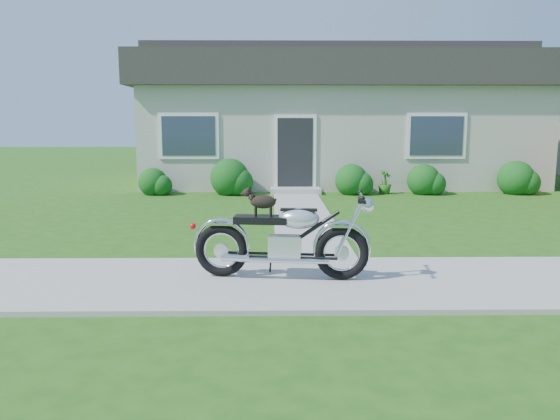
{
  "coord_description": "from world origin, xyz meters",
  "views": [
    {
      "loc": [
        -2.12,
        -6.53,
        1.95
      ],
      "look_at": [
        -2.03,
        1.0,
        0.75
      ],
      "focal_mm": 35.0,
      "sensor_mm": 36.0,
      "label": 1
    }
  ],
  "objects_px": {
    "potted_plant_right": "(385,182)",
    "motorcycle_with_dog": "(285,239)",
    "potted_plant_left": "(223,179)",
    "house": "(336,117)"
  },
  "relations": [
    {
      "from": "potted_plant_left",
      "to": "potted_plant_right",
      "type": "relative_size",
      "value": 1.26
    },
    {
      "from": "house",
      "to": "motorcycle_with_dog",
      "type": "relative_size",
      "value": 5.67
    },
    {
      "from": "potted_plant_left",
      "to": "potted_plant_right",
      "type": "xyz_separation_m",
      "value": [
        4.5,
        0.0,
        -0.09
      ]
    },
    {
      "from": "potted_plant_right",
      "to": "house",
      "type": "bearing_deg",
      "value": 106.02
    },
    {
      "from": "potted_plant_left",
      "to": "potted_plant_right",
      "type": "height_order",
      "value": "potted_plant_left"
    },
    {
      "from": "potted_plant_right",
      "to": "motorcycle_with_dog",
      "type": "bearing_deg",
      "value": -109.27
    },
    {
      "from": "potted_plant_right",
      "to": "motorcycle_with_dog",
      "type": "distance_m",
      "value": 9.0
    },
    {
      "from": "house",
      "to": "motorcycle_with_dog",
      "type": "height_order",
      "value": "house"
    },
    {
      "from": "house",
      "to": "motorcycle_with_dog",
      "type": "distance_m",
      "value": 12.21
    },
    {
      "from": "potted_plant_right",
      "to": "motorcycle_with_dog",
      "type": "height_order",
      "value": "motorcycle_with_dog"
    }
  ]
}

